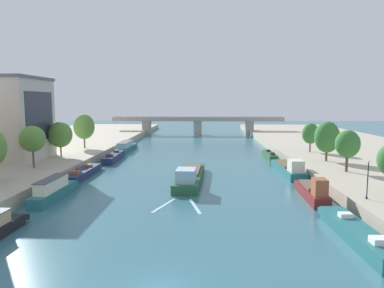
{
  "coord_description": "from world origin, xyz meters",
  "views": [
    {
      "loc": [
        2.8,
        -21.78,
        12.02
      ],
      "look_at": [
        0.0,
        53.2,
        3.09
      ],
      "focal_mm": 33.95,
      "sensor_mm": 36.0,
      "label": 1
    }
  ],
  "objects_px": {
    "moored_boat_left_far": "(83,173)",
    "lamppost_right_bank": "(368,178)",
    "moored_boat_right_near": "(312,191)",
    "moored_boat_left_second": "(126,147)",
    "tree_right_second": "(348,144)",
    "tree_left_third": "(32,139)",
    "bridge_far": "(198,123)",
    "moored_boat_right_gap_after": "(357,233)",
    "tree_left_by_lamp": "(60,135)",
    "tree_right_past_mid": "(327,137)",
    "moored_boat_left_gap_after": "(114,157)",
    "barge_midriver": "(190,176)",
    "tree_left_distant": "(84,127)",
    "moored_boat_right_lone": "(288,168)",
    "moored_boat_right_second": "(270,156)",
    "tree_right_by_lamp": "(311,134)",
    "moored_boat_left_end": "(54,190)"
  },
  "relations": [
    {
      "from": "moored_boat_left_far",
      "to": "lamppost_right_bank",
      "type": "bearing_deg",
      "value": -25.93
    },
    {
      "from": "moored_boat_right_near",
      "to": "lamppost_right_bank",
      "type": "distance_m",
      "value": 7.58
    },
    {
      "from": "moored_boat_left_second",
      "to": "tree_right_second",
      "type": "relative_size",
      "value": 2.42
    },
    {
      "from": "moored_boat_right_near",
      "to": "tree_left_third",
      "type": "bearing_deg",
      "value": 165.29
    },
    {
      "from": "tree_right_second",
      "to": "bridge_far",
      "type": "height_order",
      "value": "tree_right_second"
    },
    {
      "from": "bridge_far",
      "to": "moored_boat_right_gap_after",
      "type": "bearing_deg",
      "value": -80.86
    },
    {
      "from": "tree_left_by_lamp",
      "to": "tree_right_past_mid",
      "type": "distance_m",
      "value": 48.23
    },
    {
      "from": "moored_boat_left_gap_after",
      "to": "tree_right_second",
      "type": "xyz_separation_m",
      "value": [
        39.52,
        -18.61,
        5.04
      ]
    },
    {
      "from": "moored_boat_left_gap_after",
      "to": "bridge_far",
      "type": "distance_m",
      "value": 59.57
    },
    {
      "from": "tree_right_past_mid",
      "to": "bridge_far",
      "type": "distance_m",
      "value": 70.55
    },
    {
      "from": "barge_midriver",
      "to": "lamppost_right_bank",
      "type": "xyz_separation_m",
      "value": [
        19.53,
        -14.53,
        2.99
      ]
    },
    {
      "from": "barge_midriver",
      "to": "tree_left_third",
      "type": "height_order",
      "value": "tree_left_third"
    },
    {
      "from": "tree_left_third",
      "to": "tree_right_past_mid",
      "type": "relative_size",
      "value": 0.96
    },
    {
      "from": "tree_left_distant",
      "to": "tree_right_second",
      "type": "distance_m",
      "value": 54.12
    },
    {
      "from": "moored_boat_left_second",
      "to": "bridge_far",
      "type": "distance_m",
      "value": 45.6
    },
    {
      "from": "tree_left_distant",
      "to": "moored_boat_left_far",
      "type": "bearing_deg",
      "value": -72.02
    },
    {
      "from": "moored_boat_right_lone",
      "to": "lamppost_right_bank",
      "type": "xyz_separation_m",
      "value": [
        3.5,
        -21.15,
        2.99
      ]
    },
    {
      "from": "moored_boat_right_lone",
      "to": "moored_boat_right_second",
      "type": "distance_m",
      "value": 15.61
    },
    {
      "from": "moored_boat_right_lone",
      "to": "moored_boat_right_second",
      "type": "relative_size",
      "value": 1.39
    },
    {
      "from": "tree_right_past_mid",
      "to": "moored_boat_right_second",
      "type": "bearing_deg",
      "value": 122.77
    },
    {
      "from": "barge_midriver",
      "to": "tree_right_by_lamp",
      "type": "bearing_deg",
      "value": 42.5
    },
    {
      "from": "moored_boat_right_near",
      "to": "moored_boat_right_second",
      "type": "relative_size",
      "value": 1.04
    },
    {
      "from": "moored_boat_left_end",
      "to": "tree_left_distant",
      "type": "bearing_deg",
      "value": 102.83
    },
    {
      "from": "bridge_far",
      "to": "tree_left_distant",
      "type": "bearing_deg",
      "value": -115.5
    },
    {
      "from": "tree_right_second",
      "to": "bridge_far",
      "type": "distance_m",
      "value": 79.56
    },
    {
      "from": "barge_midriver",
      "to": "bridge_far",
      "type": "bearing_deg",
      "value": 90.37
    },
    {
      "from": "tree_right_past_mid",
      "to": "bridge_far",
      "type": "bearing_deg",
      "value": 109.75
    },
    {
      "from": "moored_boat_left_end",
      "to": "moored_boat_right_gap_after",
      "type": "relative_size",
      "value": 0.81
    },
    {
      "from": "tree_right_past_mid",
      "to": "tree_right_by_lamp",
      "type": "bearing_deg",
      "value": 87.72
    },
    {
      "from": "moored_boat_right_near",
      "to": "moored_boat_left_end",
      "type": "bearing_deg",
      "value": -177.82
    },
    {
      "from": "moored_boat_right_lone",
      "to": "lamppost_right_bank",
      "type": "distance_m",
      "value": 21.64
    },
    {
      "from": "moored_boat_left_gap_after",
      "to": "tree_left_distant",
      "type": "height_order",
      "value": "tree_left_distant"
    },
    {
      "from": "tree_right_past_mid",
      "to": "moored_boat_right_lone",
      "type": "bearing_deg",
      "value": -153.34
    },
    {
      "from": "moored_boat_left_gap_after",
      "to": "tree_right_second",
      "type": "height_order",
      "value": "tree_right_second"
    },
    {
      "from": "moored_boat_right_lone",
      "to": "lamppost_right_bank",
      "type": "bearing_deg",
      "value": -80.61
    },
    {
      "from": "barge_midriver",
      "to": "moored_boat_right_near",
      "type": "xyz_separation_m",
      "value": [
        15.44,
        -8.88,
        0.04
      ]
    },
    {
      "from": "tree_left_distant",
      "to": "tree_right_by_lamp",
      "type": "bearing_deg",
      "value": -5.18
    },
    {
      "from": "lamppost_right_bank",
      "to": "tree_right_by_lamp",
      "type": "bearing_deg",
      "value": 83.3
    },
    {
      "from": "barge_midriver",
      "to": "tree_left_third",
      "type": "xyz_separation_m",
      "value": [
        -24.32,
        1.56,
        5.29
      ]
    },
    {
      "from": "moored_boat_left_far",
      "to": "tree_left_by_lamp",
      "type": "relative_size",
      "value": 2.0
    },
    {
      "from": "moored_boat_right_second",
      "to": "moored_boat_right_gap_after",
      "type": "bearing_deg",
      "value": -90.31
    },
    {
      "from": "moored_boat_right_gap_after",
      "to": "tree_right_by_lamp",
      "type": "distance_m",
      "value": 45.09
    },
    {
      "from": "moored_boat_right_lone",
      "to": "moored_boat_right_gap_after",
      "type": "bearing_deg",
      "value": -91.21
    },
    {
      "from": "tree_right_by_lamp",
      "to": "bridge_far",
      "type": "xyz_separation_m",
      "value": [
        -24.3,
        54.86,
        -1.33
      ]
    },
    {
      "from": "barge_midriver",
      "to": "tree_right_second",
      "type": "relative_size",
      "value": 2.98
    },
    {
      "from": "moored_boat_right_near",
      "to": "barge_midriver",
      "type": "bearing_deg",
      "value": 150.1
    },
    {
      "from": "moored_boat_left_end",
      "to": "lamppost_right_bank",
      "type": "bearing_deg",
      "value": -7.07
    },
    {
      "from": "moored_boat_left_gap_after",
      "to": "moored_boat_right_lone",
      "type": "height_order",
      "value": "moored_boat_right_lone"
    },
    {
      "from": "moored_boat_left_gap_after",
      "to": "tree_right_past_mid",
      "type": "bearing_deg",
      "value": -12.85
    },
    {
      "from": "barge_midriver",
      "to": "moored_boat_right_near",
      "type": "bearing_deg",
      "value": -29.9
    }
  ]
}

